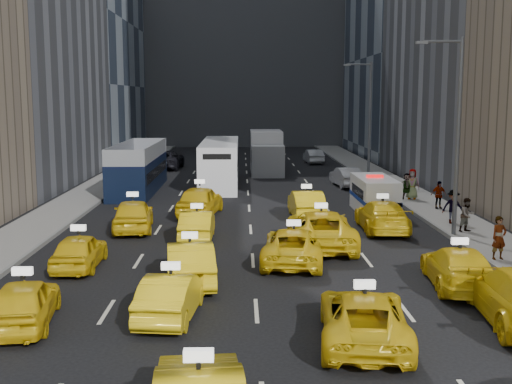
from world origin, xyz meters
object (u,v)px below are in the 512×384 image
nypd_van (374,196)px  pedestrian_0 (499,238)px  double_decker (139,168)px  city_bus (220,163)px  box_truck (266,152)px

nypd_van → pedestrian_0: nypd_van is taller
nypd_van → double_decker: bearing=154.6°
city_bus → pedestrian_0: 25.51m
city_bus → pedestrian_0: size_ratio=7.35×
double_decker → pedestrian_0: bearing=-48.2°
nypd_van → pedestrian_0: (2.58, -10.96, 0.04)m
nypd_van → box_truck: bearing=111.1°
nypd_van → box_truck: size_ratio=0.66×
double_decker → box_truck: (9.14, 10.47, 0.14)m
city_bus → box_truck: 8.24m
nypd_van → box_truck: 19.90m
nypd_van → city_bus: bearing=132.9°
city_bus → box_truck: bearing=65.6°
nypd_van → double_decker: 16.83m
city_bus → box_truck: box_truck is taller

